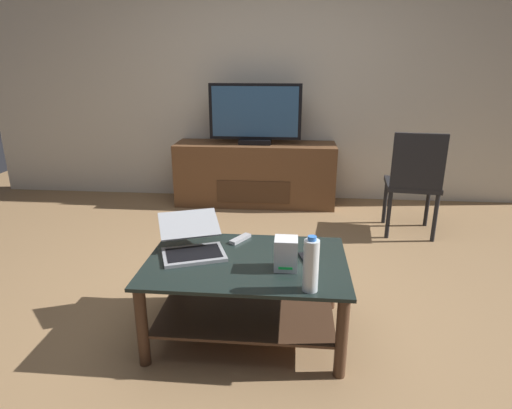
{
  "coord_description": "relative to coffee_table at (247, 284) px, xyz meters",
  "views": [
    {
      "loc": [
        0.23,
        -2.39,
        1.47
      ],
      "look_at": [
        -0.0,
        0.18,
        0.6
      ],
      "focal_mm": 29.92,
      "sensor_mm": 36.0,
      "label": 1
    }
  ],
  "objects": [
    {
      "name": "water_bottle_near",
      "position": [
        0.33,
        -0.29,
        0.27
      ],
      "size": [
        0.07,
        0.07,
        0.27
      ],
      "color": "silver",
      "rests_on": "coffee_table"
    },
    {
      "name": "tv_remote",
      "position": [
        -0.07,
        0.26,
        0.15
      ],
      "size": [
        0.12,
        0.16,
        0.02
      ],
      "primitive_type": "cube",
      "rotation": [
        0.0,
        0.0,
        -0.54
      ],
      "color": "#99999E",
      "rests_on": "coffee_table"
    },
    {
      "name": "cell_phone",
      "position": [
        0.33,
        0.04,
        0.15
      ],
      "size": [
        0.11,
        0.15,
        0.01
      ],
      "primitive_type": "cube",
      "rotation": [
        0.0,
        0.0,
        0.28
      ],
      "color": "black",
      "rests_on": "coffee_table"
    },
    {
      "name": "coffee_table",
      "position": [
        0.0,
        0.0,
        0.0
      ],
      "size": [
        1.08,
        0.72,
        0.45
      ],
      "color": "black",
      "rests_on": "ground"
    },
    {
      "name": "back_wall",
      "position": [
        0.01,
        2.68,
        1.09
      ],
      "size": [
        6.4,
        0.12,
        2.8
      ],
      "primitive_type": "cube",
      "color": "beige",
      "rests_on": "ground"
    },
    {
      "name": "dining_chair",
      "position": [
        1.27,
        1.58,
        0.2
      ],
      "size": [
        0.49,
        0.49,
        0.93
      ],
      "color": "black",
      "rests_on": "ground"
    },
    {
      "name": "laptop",
      "position": [
        -0.32,
        0.08,
        0.2
      ],
      "size": [
        0.45,
        0.49,
        0.18
      ],
      "color": "gray",
      "rests_on": "coffee_table"
    },
    {
      "name": "router_box",
      "position": [
        0.21,
        -0.08,
        0.23
      ],
      "size": [
        0.12,
        0.12,
        0.17
      ],
      "color": "silver",
      "rests_on": "coffee_table"
    },
    {
      "name": "ground_plane",
      "position": [
        0.01,
        0.32,
        -0.31
      ],
      "size": [
        7.68,
        7.68,
        0.0
      ],
      "primitive_type": "plane",
      "color": "olive"
    },
    {
      "name": "media_cabinet",
      "position": [
        -0.17,
        2.36,
        0.02
      ],
      "size": [
        1.68,
        0.49,
        0.66
      ],
      "color": "brown",
      "rests_on": "ground"
    },
    {
      "name": "television",
      "position": [
        -0.17,
        2.34,
        0.64
      ],
      "size": [
        0.95,
        0.2,
        0.61
      ],
      "color": "black",
      "rests_on": "media_cabinet"
    }
  ]
}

